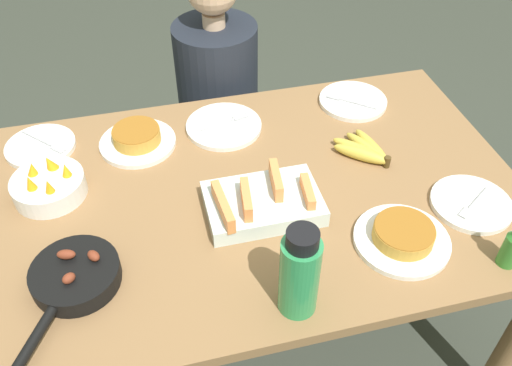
{
  "coord_description": "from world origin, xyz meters",
  "views": [
    {
      "loc": [
        -0.27,
        -1.08,
        1.81
      ],
      "look_at": [
        0.0,
        0.0,
        0.76
      ],
      "focal_mm": 38.0,
      "sensor_mm": 36.0,
      "label": 1
    }
  ],
  "objects_px": {
    "empty_plate_far_left": "(224,126)",
    "fruit_bowl_mango": "(49,186)",
    "empty_plate_mid_edge": "(41,146)",
    "melon_tray": "(261,203)",
    "frittata_plate_side": "(403,237)",
    "empty_plate_near_front": "(353,101)",
    "banana_bunch": "(365,150)",
    "frittata_plate_center": "(137,139)",
    "empty_plate_far_right": "(471,204)",
    "person_figure": "(220,123)",
    "skillet": "(75,277)",
    "water_bottle": "(300,273)"
  },
  "relations": [
    {
      "from": "empty_plate_near_front",
      "to": "empty_plate_mid_edge",
      "type": "xyz_separation_m",
      "value": [
        -1.03,
        0.0,
        0.0
      ]
    },
    {
      "from": "banana_bunch",
      "to": "frittata_plate_center",
      "type": "relative_size",
      "value": 0.82
    },
    {
      "from": "frittata_plate_side",
      "to": "empty_plate_far_right",
      "type": "height_order",
      "value": "frittata_plate_side"
    },
    {
      "from": "banana_bunch",
      "to": "melon_tray",
      "type": "distance_m",
      "value": 0.4
    },
    {
      "from": "empty_plate_far_left",
      "to": "person_figure",
      "type": "relative_size",
      "value": 0.22
    },
    {
      "from": "skillet",
      "to": "empty_plate_far_left",
      "type": "relative_size",
      "value": 1.42
    },
    {
      "from": "empty_plate_near_front",
      "to": "person_figure",
      "type": "xyz_separation_m",
      "value": [
        -0.41,
        0.36,
        -0.28
      ]
    },
    {
      "from": "frittata_plate_side",
      "to": "frittata_plate_center",
      "type": "bearing_deg",
      "value": 137.77
    },
    {
      "from": "frittata_plate_center",
      "to": "fruit_bowl_mango",
      "type": "relative_size",
      "value": 1.17
    },
    {
      "from": "melon_tray",
      "to": "fruit_bowl_mango",
      "type": "relative_size",
      "value": 1.54
    },
    {
      "from": "banana_bunch",
      "to": "empty_plate_far_left",
      "type": "xyz_separation_m",
      "value": [
        -0.39,
        0.24,
        -0.01
      ]
    },
    {
      "from": "banana_bunch",
      "to": "fruit_bowl_mango",
      "type": "xyz_separation_m",
      "value": [
        -0.93,
        0.05,
        0.02
      ]
    },
    {
      "from": "banana_bunch",
      "to": "empty_plate_far_right",
      "type": "bearing_deg",
      "value": -53.83
    },
    {
      "from": "banana_bunch",
      "to": "person_figure",
      "type": "xyz_separation_m",
      "value": [
        -0.34,
        0.62,
        -0.29
      ]
    },
    {
      "from": "melon_tray",
      "to": "frittata_plate_side",
      "type": "distance_m",
      "value": 0.38
    },
    {
      "from": "empty_plate_far_left",
      "to": "empty_plate_far_right",
      "type": "xyz_separation_m",
      "value": [
        0.59,
        -0.51,
        0.0
      ]
    },
    {
      "from": "frittata_plate_side",
      "to": "empty_plate_far_right",
      "type": "distance_m",
      "value": 0.26
    },
    {
      "from": "person_figure",
      "to": "water_bottle",
      "type": "bearing_deg",
      "value": -90.99
    },
    {
      "from": "frittata_plate_side",
      "to": "water_bottle",
      "type": "xyz_separation_m",
      "value": [
        -0.32,
        -0.12,
        0.1
      ]
    },
    {
      "from": "melon_tray",
      "to": "frittata_plate_side",
      "type": "relative_size",
      "value": 1.25
    },
    {
      "from": "skillet",
      "to": "person_figure",
      "type": "distance_m",
      "value": 1.09
    },
    {
      "from": "frittata_plate_side",
      "to": "water_bottle",
      "type": "bearing_deg",
      "value": -159.95
    },
    {
      "from": "empty_plate_far_right",
      "to": "fruit_bowl_mango",
      "type": "bearing_deg",
      "value": 163.75
    },
    {
      "from": "skillet",
      "to": "person_figure",
      "type": "xyz_separation_m",
      "value": [
        0.52,
        0.91,
        -0.3
      ]
    },
    {
      "from": "empty_plate_far_left",
      "to": "fruit_bowl_mango",
      "type": "distance_m",
      "value": 0.57
    },
    {
      "from": "frittata_plate_side",
      "to": "banana_bunch",
      "type": "bearing_deg",
      "value": 83.09
    },
    {
      "from": "empty_plate_far_right",
      "to": "water_bottle",
      "type": "bearing_deg",
      "value": -161.16
    },
    {
      "from": "frittata_plate_side",
      "to": "empty_plate_mid_edge",
      "type": "distance_m",
      "value": 1.12
    },
    {
      "from": "frittata_plate_center",
      "to": "person_figure",
      "type": "distance_m",
      "value": 0.6
    },
    {
      "from": "water_bottle",
      "to": "empty_plate_far_left",
      "type": "bearing_deg",
      "value": 92.5
    },
    {
      "from": "frittata_plate_center",
      "to": "empty_plate_near_front",
      "type": "bearing_deg",
      "value": 3.98
    },
    {
      "from": "melon_tray",
      "to": "fruit_bowl_mango",
      "type": "distance_m",
      "value": 0.6
    },
    {
      "from": "frittata_plate_center",
      "to": "water_bottle",
      "type": "xyz_separation_m",
      "value": [
        0.31,
        -0.69,
        0.1
      ]
    },
    {
      "from": "fruit_bowl_mango",
      "to": "empty_plate_far_left",
      "type": "bearing_deg",
      "value": 18.88
    },
    {
      "from": "empty_plate_far_left",
      "to": "fruit_bowl_mango",
      "type": "relative_size",
      "value": 1.21
    },
    {
      "from": "banana_bunch",
      "to": "skillet",
      "type": "distance_m",
      "value": 0.91
    },
    {
      "from": "banana_bunch",
      "to": "skillet",
      "type": "bearing_deg",
      "value": -161.7
    },
    {
      "from": "banana_bunch",
      "to": "empty_plate_mid_edge",
      "type": "bearing_deg",
      "value": 164.23
    },
    {
      "from": "frittata_plate_side",
      "to": "person_figure",
      "type": "bearing_deg",
      "value": 107.08
    },
    {
      "from": "frittata_plate_center",
      "to": "frittata_plate_side",
      "type": "bearing_deg",
      "value": -42.23
    },
    {
      "from": "empty_plate_mid_edge",
      "to": "fruit_bowl_mango",
      "type": "distance_m",
      "value": 0.22
    },
    {
      "from": "skillet",
      "to": "frittata_plate_center",
      "type": "xyz_separation_m",
      "value": [
        0.19,
        0.5,
        -0.0
      ]
    },
    {
      "from": "empty_plate_mid_edge",
      "to": "water_bottle",
      "type": "height_order",
      "value": "water_bottle"
    },
    {
      "from": "skillet",
      "to": "empty_plate_mid_edge",
      "type": "xyz_separation_m",
      "value": [
        -0.11,
        0.56,
        -0.02
      ]
    },
    {
      "from": "banana_bunch",
      "to": "frittata_plate_center",
      "type": "xyz_separation_m",
      "value": [
        -0.67,
        0.22,
        0.01
      ]
    },
    {
      "from": "melon_tray",
      "to": "person_figure",
      "type": "height_order",
      "value": "person_figure"
    },
    {
      "from": "frittata_plate_center",
      "to": "frittata_plate_side",
      "type": "height_order",
      "value": "frittata_plate_center"
    },
    {
      "from": "melon_tray",
      "to": "empty_plate_mid_edge",
      "type": "bearing_deg",
      "value": 144.51
    },
    {
      "from": "empty_plate_near_front",
      "to": "frittata_plate_center",
      "type": "bearing_deg",
      "value": -176.02
    },
    {
      "from": "banana_bunch",
      "to": "water_bottle",
      "type": "bearing_deg",
      "value": -127.65
    }
  ]
}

